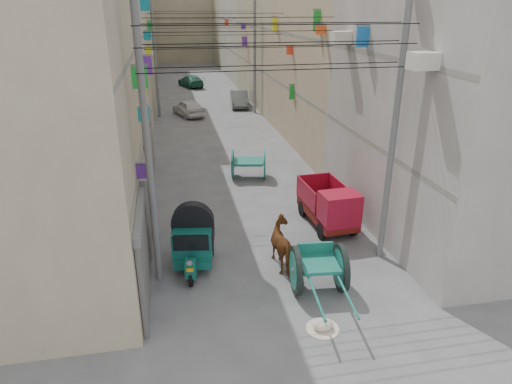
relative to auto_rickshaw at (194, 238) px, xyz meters
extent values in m
cube|color=slate|center=(-1.64, 1.39, 2.23)|extent=(0.25, 9.80, 0.18)
cube|color=slate|center=(-1.64, 1.39, 5.23)|extent=(0.25, 9.80, 0.18)
cube|color=#B5AE9B|center=(-5.52, 12.39, 5.03)|extent=(8.00, 12.00, 12.00)
cube|color=slate|center=(-1.64, 12.39, 2.23)|extent=(0.25, 11.76, 0.18)
cube|color=slate|center=(-1.64, 12.39, 5.23)|extent=(0.25, 11.76, 0.18)
cube|color=#ACA587|center=(-5.52, 25.39, 6.03)|extent=(8.00, 14.00, 14.00)
cube|color=slate|center=(-1.64, 25.39, 2.23)|extent=(0.25, 13.72, 0.18)
cube|color=slate|center=(-1.64, 25.39, 5.23)|extent=(0.25, 13.72, 0.18)
cube|color=#A49E9A|center=(-5.52, 39.39, 4.93)|extent=(8.00, 14.00, 11.80)
cube|color=slate|center=(-1.64, 39.39, 2.23)|extent=(0.25, 13.72, 0.18)
cube|color=slate|center=(-1.64, 39.39, 5.23)|extent=(0.25, 13.72, 0.18)
cube|color=tan|center=(-5.52, 52.39, 5.78)|extent=(8.00, 12.00, 13.50)
cube|color=slate|center=(-1.64, 52.39, 2.23)|extent=(0.25, 11.76, 0.18)
cube|color=slate|center=(-1.64, 52.39, 5.23)|extent=(0.25, 11.76, 0.18)
cube|color=#A49E9A|center=(10.48, 1.39, 5.53)|extent=(8.00, 10.00, 13.00)
cube|color=slate|center=(6.60, 1.39, 2.23)|extent=(0.25, 9.80, 0.18)
cube|color=slate|center=(6.60, 1.39, 5.23)|extent=(0.25, 9.80, 0.18)
cube|color=tan|center=(10.48, 12.39, 5.03)|extent=(8.00, 12.00, 12.00)
cube|color=slate|center=(6.60, 12.39, 2.23)|extent=(0.25, 11.76, 0.18)
cube|color=slate|center=(6.60, 12.39, 5.23)|extent=(0.25, 11.76, 0.18)
cube|color=tan|center=(10.48, 25.39, 6.03)|extent=(8.00, 14.00, 14.00)
cube|color=slate|center=(6.60, 25.39, 2.23)|extent=(0.25, 13.72, 0.18)
cube|color=slate|center=(6.60, 25.39, 5.23)|extent=(0.25, 13.72, 0.18)
cube|color=#B5AE9B|center=(10.48, 39.39, 4.93)|extent=(8.00, 14.00, 11.80)
cube|color=slate|center=(6.60, 39.39, 2.23)|extent=(0.25, 13.72, 0.18)
cube|color=slate|center=(6.60, 39.39, 5.23)|extent=(0.25, 13.72, 0.18)
cube|color=#ACA587|center=(10.48, 52.39, 5.78)|extent=(8.00, 12.00, 13.50)
cube|color=slate|center=(6.60, 52.39, 2.23)|extent=(0.25, 11.76, 0.18)
cube|color=slate|center=(6.60, 52.39, 5.23)|extent=(0.25, 11.76, 0.18)
cube|color=#ACA587|center=(2.48, 59.39, 5.53)|extent=(22.00, 10.00, 13.00)
cube|color=#525157|center=(-1.44, -1.81, 0.33)|extent=(0.12, 3.00, 2.60)
cube|color=slate|center=(-1.42, -1.81, 1.78)|extent=(0.18, 3.20, 0.25)
cube|color=#525157|center=(-1.44, 1.89, 0.33)|extent=(0.12, 3.00, 2.60)
cube|color=slate|center=(-1.42, 1.89, 1.78)|extent=(0.18, 3.20, 0.25)
cube|color=#525157|center=(-1.44, 5.59, 0.33)|extent=(0.12, 3.00, 2.60)
cube|color=slate|center=(-1.42, 5.59, 1.78)|extent=(0.18, 3.20, 0.25)
cube|color=#525157|center=(-1.44, 9.39, 0.33)|extent=(0.12, 3.00, 2.60)
cube|color=slate|center=(-1.42, 9.39, 1.78)|extent=(0.18, 3.20, 0.25)
cube|color=#5F2996|center=(6.29, 27.66, 5.01)|extent=(0.38, 0.08, 0.41)
cube|color=#0E839A|center=(-1.38, 34.99, 2.66)|extent=(0.27, 0.08, 0.71)
cube|color=#5F2996|center=(-1.30, -0.19, 2.39)|extent=(0.44, 0.08, 0.42)
cube|color=#5F2996|center=(-1.29, 9.18, 4.21)|extent=(0.45, 0.08, 0.84)
cube|color=red|center=(6.27, 38.26, 4.95)|extent=(0.41, 0.08, 0.59)
cube|color=#0E839A|center=(-1.33, 3.15, 3.27)|extent=(0.38, 0.08, 0.44)
cube|color=#5F2996|center=(6.26, 26.93, 3.89)|extent=(0.43, 0.08, 0.72)
cube|color=white|center=(6.34, 33.00, 5.28)|extent=(0.28, 0.08, 0.44)
cube|color=#0E839A|center=(-1.28, 13.39, 6.89)|extent=(0.48, 0.08, 0.84)
cube|color=white|center=(-1.37, 31.46, 2.70)|extent=(0.31, 0.08, 0.44)
cube|color=red|center=(6.30, 12.41, 4.45)|extent=(0.35, 0.08, 0.45)
cube|color=yellow|center=(6.31, 16.04, 5.68)|extent=(0.34, 0.08, 0.79)
cube|color=yellow|center=(-1.38, 5.41, 3.53)|extent=(0.28, 0.08, 0.52)
cube|color=green|center=(-1.38, 23.00, 5.30)|extent=(0.28, 0.08, 0.74)
cube|color=green|center=(6.35, 11.90, 2.26)|extent=(0.26, 0.08, 0.80)
cube|color=#F0551C|center=(6.31, 2.75, 5.72)|extent=(0.34, 0.08, 0.55)
cube|color=green|center=(-1.28, 1.94, 4.71)|extent=(0.47, 0.08, 0.67)
cube|color=#0E839A|center=(-1.32, 14.54, 5.17)|extent=(0.40, 0.08, 0.47)
cube|color=yellow|center=(-1.36, 15.05, 4.28)|extent=(0.32, 0.08, 0.55)
cube|color=#F0551C|center=(6.24, 7.13, 5.76)|extent=(0.47, 0.08, 0.35)
cube|color=green|center=(6.32, 7.96, 6.11)|extent=(0.32, 0.08, 0.89)
cube|color=#1A6AB8|center=(6.26, 2.67, 5.76)|extent=(0.44, 0.08, 0.69)
cube|color=yellow|center=(-1.58, -0.61, 2.03)|extent=(0.10, 3.20, 0.80)
cube|color=white|center=(-1.58, 8.39, 2.03)|extent=(0.10, 3.20, 0.80)
cube|color=#1A6AB8|center=(-1.58, 20.39, 2.03)|extent=(0.10, 3.20, 0.80)
cube|color=#0E839A|center=(-1.58, 32.39, 2.03)|extent=(0.10, 3.20, 0.80)
cube|color=red|center=(6.54, -0.61, 2.03)|extent=(0.10, 3.20, 0.80)
cube|color=red|center=(6.54, 8.39, 2.03)|extent=(0.10, 3.20, 0.80)
cube|color=red|center=(6.54, 20.39, 2.03)|extent=(0.10, 3.20, 0.80)
cube|color=yellow|center=(6.54, 32.39, 2.03)|extent=(0.10, 3.20, 0.80)
cube|color=beige|center=(6.13, -1.61, 5.43)|extent=(0.70, 0.55, 0.45)
cube|color=beige|center=(6.13, 4.39, 5.63)|extent=(0.70, 0.55, 0.45)
cylinder|color=slate|center=(-1.12, -0.61, 3.03)|extent=(0.20, 0.20, 8.00)
cylinder|color=slate|center=(6.08, -0.61, 3.03)|extent=(0.20, 0.20, 8.00)
cylinder|color=slate|center=(-1.12, 21.39, 3.03)|extent=(0.20, 0.20, 8.00)
cylinder|color=slate|center=(6.08, 21.39, 3.03)|extent=(0.20, 0.20, 8.00)
cylinder|color=black|center=(2.48, -1.11, 5.23)|extent=(7.40, 0.02, 0.02)
cylinder|color=black|center=(2.48, -1.11, 5.83)|extent=(7.40, 0.02, 0.02)
cylinder|color=black|center=(2.48, -1.11, 6.33)|extent=(7.40, 0.02, 0.02)
cylinder|color=black|center=(2.48, -0.11, 5.23)|extent=(7.40, 0.02, 0.02)
cylinder|color=black|center=(2.48, -0.11, 5.83)|extent=(7.40, 0.02, 0.02)
cylinder|color=black|center=(2.48, -0.11, 6.33)|extent=(7.40, 0.02, 0.02)
cylinder|color=black|center=(2.48, 5.39, 5.23)|extent=(7.40, 0.02, 0.02)
cylinder|color=black|center=(2.48, 5.39, 5.83)|extent=(7.40, 0.02, 0.02)
cylinder|color=black|center=(2.48, 5.39, 6.33)|extent=(7.40, 0.02, 0.02)
cylinder|color=black|center=(2.48, 13.39, 5.23)|extent=(7.40, 0.02, 0.02)
cylinder|color=black|center=(2.48, 13.39, 5.83)|extent=(7.40, 0.02, 0.02)
cylinder|color=black|center=(2.48, 13.39, 6.33)|extent=(7.40, 0.02, 0.02)
cylinder|color=black|center=(2.48, 21.39, 5.23)|extent=(7.40, 0.02, 0.02)
cylinder|color=black|center=(2.48, 21.39, 5.83)|extent=(7.40, 0.02, 0.02)
cylinder|color=black|center=(2.48, 21.39, 6.33)|extent=(7.40, 0.02, 0.02)
cylinder|color=black|center=(-0.19, -1.17, -0.71)|extent=(0.19, 0.53, 0.52)
cylinder|color=black|center=(-0.41, 0.64, -0.71)|extent=(0.19, 0.53, 0.52)
cylinder|color=black|center=(0.59, 0.48, -0.71)|extent=(0.19, 0.53, 0.52)
cube|color=#0E4F45|center=(0.00, 0.01, -0.52)|extent=(1.41, 1.91, 0.26)
cube|color=#0E4F45|center=(-0.18, -1.13, -0.41)|extent=(0.38, 0.46, 0.51)
cylinder|color=silver|center=(-0.21, -1.34, -0.09)|extent=(0.17, 0.07, 0.17)
cube|color=orange|center=(-0.22, -1.36, -0.32)|extent=(0.20, 0.06, 0.11)
cube|color=#0E4F45|center=(0.01, 0.06, 0.00)|extent=(1.43, 1.74, 0.88)
cube|color=black|center=(-0.12, -0.74, 0.23)|extent=(1.06, 0.22, 0.51)
cube|color=black|center=(-0.59, 0.15, 0.09)|extent=(0.21, 1.10, 0.60)
cube|color=black|center=(0.61, -0.04, 0.09)|extent=(0.21, 1.10, 0.60)
cube|color=white|center=(-0.12, -0.76, -0.46)|extent=(1.14, 0.23, 0.06)
cylinder|color=black|center=(2.76, -2.06, -0.25)|extent=(0.27, 1.43, 1.42)
cylinder|color=#166354|center=(2.76, -2.06, -0.25)|extent=(0.27, 1.12, 1.11)
cylinder|color=slate|center=(2.76, -2.06, -0.25)|extent=(0.24, 0.20, 0.18)
cylinder|color=black|center=(4.08, -2.17, -0.25)|extent=(0.27, 1.43, 1.42)
cylinder|color=#166354|center=(4.08, -2.17, -0.25)|extent=(0.27, 1.12, 1.11)
cylinder|color=slate|center=(4.08, -2.17, -0.25)|extent=(0.24, 0.20, 0.18)
cylinder|color=slate|center=(3.42, -2.11, -0.25)|extent=(1.38, 0.20, 0.08)
cube|color=#166354|center=(3.42, -2.11, -0.07)|extent=(1.16, 1.21, 0.10)
cube|color=#166354|center=(3.46, -1.61, 0.15)|extent=(1.07, 0.17, 0.36)
cylinder|color=#166354|center=(2.91, -3.35, -0.15)|extent=(0.27, 2.34, 0.07)
cylinder|color=#166354|center=(3.72, -3.42, -0.15)|extent=(0.27, 2.34, 0.07)
cylinder|color=black|center=(4.55, 0.86, -0.66)|extent=(0.20, 0.61, 0.60)
cylinder|color=black|center=(4.43, 2.87, -0.66)|extent=(0.20, 0.61, 0.60)
cylinder|color=black|center=(5.74, 0.93, -0.66)|extent=(0.20, 0.61, 0.60)
cylinder|color=black|center=(5.62, 2.94, -0.66)|extent=(0.20, 0.61, 0.60)
cube|color=#5A100C|center=(5.08, 1.90, -0.46)|extent=(1.50, 3.09, 0.32)
cube|color=maroon|center=(5.15, 0.85, 0.18)|extent=(1.38, 1.04, 1.14)
cube|color=black|center=(5.17, 0.42, 0.27)|extent=(1.19, 0.13, 0.50)
cube|color=#5A100C|center=(5.05, 2.40, -0.22)|extent=(1.49, 2.09, 0.11)
cube|color=maroon|center=(4.39, 2.36, 0.18)|extent=(0.17, 2.01, 0.78)
cube|color=maroon|center=(5.72, 2.44, 0.18)|extent=(0.17, 2.01, 0.78)
cube|color=maroon|center=(5.00, 3.39, 0.18)|extent=(1.37, 0.14, 0.78)
cylinder|color=#166354|center=(2.35, 7.61, -0.26)|extent=(0.36, 1.40, 1.41)
cylinder|color=#166354|center=(3.84, 7.30, -0.26)|extent=(0.36, 1.40, 1.41)
cube|color=#166354|center=(3.10, 7.45, -0.13)|extent=(1.57, 1.45, 0.11)
cylinder|color=slate|center=(3.10, 7.45, -0.26)|extent=(1.56, 0.40, 0.09)
ellipsoid|color=beige|center=(3.01, -3.81, -0.83)|extent=(0.54, 0.43, 0.27)
imported|color=brown|center=(2.82, -0.60, -0.23)|extent=(1.00, 1.83, 1.48)
imported|color=silver|center=(1.00, 21.32, -0.35)|extent=(2.56, 3.89, 1.23)
imported|color=#505452|center=(5.28, 23.95, -0.33)|extent=(1.69, 3.97, 1.27)
imported|color=#1E5844|center=(1.99, 34.30, -0.39)|extent=(2.72, 4.26, 1.15)
camera|label=1|loc=(-0.50, -12.84, 6.81)|focal=32.00mm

